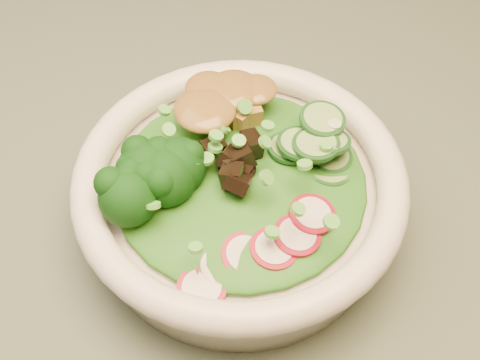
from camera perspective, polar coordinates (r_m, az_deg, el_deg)
dining_table at (r=0.62m, az=-10.78°, el=-10.46°), size 1.20×0.80×0.75m
salad_bowl at (r=0.49m, az=-0.00°, el=-1.32°), size 0.24×0.24×0.06m
lettuce_bed at (r=0.47m, az=-0.00°, el=0.07°), size 0.18×0.18×0.02m
broccoli_florets at (r=0.45m, az=-6.63°, el=-0.70°), size 0.08×0.07×0.04m
radish_slices at (r=0.44m, az=2.60°, el=-5.45°), size 0.10×0.05×0.02m
cucumber_slices at (r=0.48m, az=6.68°, el=2.31°), size 0.07×0.07×0.03m
mushroom_heap at (r=0.47m, az=-0.39°, el=1.95°), size 0.07×0.07×0.04m
tofu_cubes at (r=0.50m, az=-1.73°, el=5.67°), size 0.09×0.07×0.03m
peanut_sauce at (r=0.49m, az=-1.76°, el=6.60°), size 0.06×0.05×0.01m
scallion_garnish at (r=0.46m, az=0.00°, el=1.66°), size 0.17×0.17×0.02m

